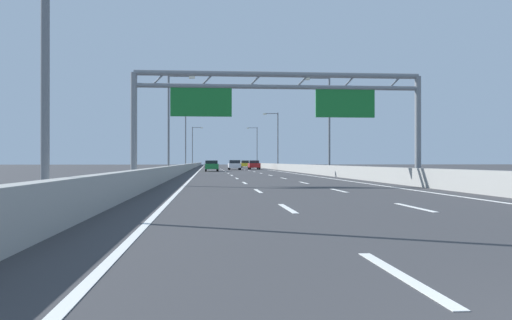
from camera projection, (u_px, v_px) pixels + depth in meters
name	position (u px, v px, depth m)	size (l,w,h in m)	color
ground_plane	(230.00, 168.00, 102.56)	(260.00, 260.00, 0.00)	#38383A
lane_dash_left_0	(401.00, 276.00, 6.27)	(0.16, 3.00, 0.01)	white
lane_dash_left_1	(288.00, 208.00, 15.23)	(0.16, 3.00, 0.01)	white
lane_dash_left_2	(258.00, 191.00, 24.20)	(0.16, 3.00, 0.01)	white
lane_dash_left_3	(245.00, 183.00, 33.17)	(0.16, 3.00, 0.01)	white
lane_dash_left_4	(237.00, 178.00, 42.13)	(0.16, 3.00, 0.01)	white
lane_dash_left_5	(232.00, 175.00, 51.10)	(0.16, 3.00, 0.01)	white
lane_dash_left_6	(228.00, 173.00, 60.07)	(0.16, 3.00, 0.01)	white
lane_dash_left_7	(226.00, 172.00, 69.03)	(0.16, 3.00, 0.01)	white
lane_dash_left_8	(224.00, 171.00, 78.00)	(0.16, 3.00, 0.01)	white
lane_dash_left_9	(222.00, 170.00, 86.97)	(0.16, 3.00, 0.01)	white
lane_dash_left_10	(221.00, 169.00, 95.93)	(0.16, 3.00, 0.01)	white
lane_dash_left_11	(220.00, 168.00, 104.90)	(0.16, 3.00, 0.01)	white
lane_dash_left_12	(219.00, 168.00, 113.86)	(0.16, 3.00, 0.01)	white
lane_dash_left_13	(218.00, 167.00, 122.83)	(0.16, 3.00, 0.01)	white
lane_dash_left_14	(217.00, 167.00, 131.80)	(0.16, 3.00, 0.01)	white
lane_dash_left_15	(217.00, 166.00, 140.76)	(0.16, 3.00, 0.01)	white
lane_dash_left_16	(216.00, 166.00, 149.73)	(0.16, 3.00, 0.01)	white
lane_dash_left_17	(216.00, 166.00, 158.70)	(0.16, 3.00, 0.01)	white
lane_dash_right_1	(415.00, 207.00, 15.54)	(0.16, 3.00, 0.01)	white
lane_dash_right_2	(339.00, 191.00, 24.51)	(0.16, 3.00, 0.01)	white
lane_dash_right_3	(304.00, 183.00, 33.48)	(0.16, 3.00, 0.01)	white
lane_dash_right_4	(284.00, 178.00, 42.44)	(0.16, 3.00, 0.01)	white
lane_dash_right_5	(271.00, 175.00, 51.41)	(0.16, 3.00, 0.01)	white
lane_dash_right_6	(261.00, 173.00, 60.38)	(0.16, 3.00, 0.01)	white
lane_dash_right_7	(254.00, 172.00, 69.34)	(0.16, 3.00, 0.01)	white
lane_dash_right_8	(249.00, 171.00, 78.31)	(0.16, 3.00, 0.01)	white
lane_dash_right_9	(245.00, 170.00, 87.28)	(0.16, 3.00, 0.01)	white
lane_dash_right_10	(241.00, 169.00, 96.24)	(0.16, 3.00, 0.01)	white
lane_dash_right_11	(239.00, 168.00, 105.21)	(0.16, 3.00, 0.01)	white
lane_dash_right_12	(236.00, 168.00, 114.18)	(0.16, 3.00, 0.01)	white
lane_dash_right_13	(234.00, 167.00, 123.14)	(0.16, 3.00, 0.01)	white
lane_dash_right_14	(232.00, 167.00, 132.11)	(0.16, 3.00, 0.01)	white
lane_dash_right_15	(231.00, 166.00, 141.07)	(0.16, 3.00, 0.01)	white
lane_dash_right_16	(230.00, 166.00, 150.04)	(0.16, 3.00, 0.01)	white
lane_dash_right_17	(228.00, 166.00, 159.01)	(0.16, 3.00, 0.01)	white
edge_line_left	(200.00, 169.00, 90.15)	(0.16, 176.00, 0.01)	white
edge_line_right	(264.00, 169.00, 91.06)	(0.16, 176.00, 0.01)	white
barrier_left	(194.00, 165.00, 111.93)	(0.45, 220.00, 0.95)	#9E9E99
barrier_right	(262.00, 165.00, 113.12)	(0.45, 220.00, 0.95)	#9E9E99
sign_gantry	(278.00, 99.00, 31.18)	(16.47, 0.36, 6.36)	gray
streetlamp_left_mid	(171.00, 118.00, 52.24)	(2.58, 0.28, 9.50)	slate
streetlamp_right_mid	(327.00, 119.00, 53.52)	(2.58, 0.28, 9.50)	slate
streetlamp_left_far	(187.00, 137.00, 91.77)	(2.58, 0.28, 9.50)	slate
streetlamp_right_far	(276.00, 137.00, 93.05)	(2.58, 0.28, 9.50)	slate
streetlamp_left_distant	(193.00, 144.00, 131.30)	(2.58, 0.28, 9.50)	slate
streetlamp_right_distant	(256.00, 144.00, 132.59)	(2.58, 0.28, 9.50)	slate
red_car	(254.00, 165.00, 89.63)	(1.73, 4.31, 1.45)	red
yellow_car	(245.00, 164.00, 112.32)	(1.80, 4.53, 1.49)	yellow
green_car	(212.00, 166.00, 72.22)	(1.72, 4.25, 1.42)	#1E7A38
white_car	(234.00, 165.00, 85.40)	(1.85, 4.65, 1.49)	silver
silver_car	(209.00, 164.00, 112.03)	(1.73, 4.17, 1.46)	#A8ADB2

